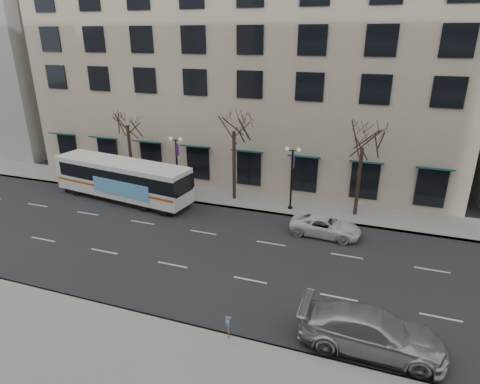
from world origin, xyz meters
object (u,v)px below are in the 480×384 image
at_px(tree_far_mid, 234,119).
at_px(lamp_post_left, 177,163).
at_px(city_bus, 123,179).
at_px(silver_car, 371,331).
at_px(tree_far_right, 364,135).
at_px(pay_station, 228,323).
at_px(tree_far_left, 126,114).
at_px(white_pickup, 325,226).
at_px(lamp_post_right, 292,176).

relative_size(tree_far_mid, lamp_post_left, 1.64).
xyz_separation_m(tree_far_mid, city_bus, (-8.89, -3.02, -5.03)).
relative_size(tree_far_mid, silver_car, 1.34).
distance_m(tree_far_right, silver_car, 15.56).
relative_size(silver_car, pay_station, 5.51).
height_order(tree_far_mid, city_bus, tree_far_mid).
bearing_deg(pay_station, tree_far_left, 135.67).
xyz_separation_m(white_pickup, pay_station, (-2.69, -12.10, 0.31)).
distance_m(city_bus, pay_station, 19.51).
bearing_deg(tree_far_left, pay_station, -45.97).
height_order(tree_far_left, pay_station, tree_far_left).
relative_size(city_bus, silver_car, 2.03).
distance_m(lamp_post_left, city_bus, 4.71).
xyz_separation_m(silver_car, pay_station, (-6.14, -1.65, 0.06)).
xyz_separation_m(tree_far_left, lamp_post_left, (5.01, -0.60, -3.75)).
height_order(tree_far_right, city_bus, tree_far_right).
bearing_deg(lamp_post_right, city_bus, -170.13).
relative_size(silver_car, white_pickup, 1.31).
bearing_deg(silver_car, lamp_post_right, 26.34).
xyz_separation_m(lamp_post_left, lamp_post_right, (10.00, 0.00, 0.00)).
bearing_deg(white_pickup, city_bus, 89.34).
xyz_separation_m(tree_far_left, silver_car, (21.71, -14.46, -5.78)).
height_order(lamp_post_right, pay_station, lamp_post_right).
bearing_deg(silver_car, city_bus, 61.49).
bearing_deg(city_bus, tree_far_right, 16.95).
distance_m(tree_far_left, lamp_post_right, 15.48).
relative_size(tree_far_left, pay_station, 7.23).
bearing_deg(tree_far_left, white_pickup, -12.36).
bearing_deg(white_pickup, lamp_post_left, 78.22).
bearing_deg(lamp_post_right, white_pickup, -46.36).
xyz_separation_m(tree_far_left, white_pickup, (18.25, -4.00, -6.02)).
distance_m(tree_far_right, pay_station, 17.56).
height_order(lamp_post_left, pay_station, lamp_post_left).
relative_size(tree_far_left, lamp_post_left, 1.60).
distance_m(tree_far_mid, white_pickup, 11.09).
height_order(tree_far_mid, white_pickup, tree_far_mid).
bearing_deg(pay_station, city_bus, 139.48).
relative_size(lamp_post_right, silver_car, 0.82).
bearing_deg(white_pickup, lamp_post_right, 46.26).
distance_m(silver_car, white_pickup, 11.01).
bearing_deg(tree_far_mid, white_pickup, -25.86).
relative_size(tree_far_left, city_bus, 0.65).
xyz_separation_m(tree_far_left, tree_far_right, (20.00, 0.00, -0.28)).
bearing_deg(city_bus, tree_far_left, 118.12).
bearing_deg(lamp_post_left, pay_station, -55.75).
relative_size(city_bus, pay_station, 11.19).
bearing_deg(white_pickup, silver_car, -159.10).
height_order(tree_far_mid, silver_car, tree_far_mid).
bearing_deg(white_pickup, tree_far_mid, 66.76).
height_order(lamp_post_right, city_bus, lamp_post_right).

